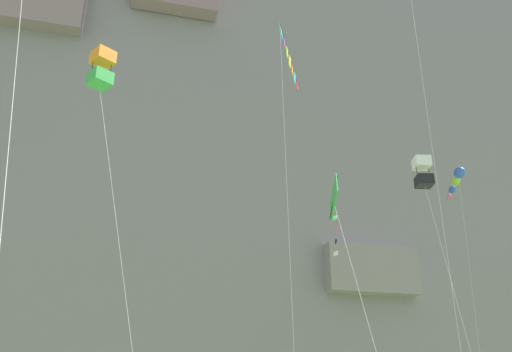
# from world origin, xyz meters

# --- Properties ---
(cliff_face) EXTENTS (180.00, 31.52, 82.15)m
(cliff_face) POSITION_xyz_m (-0.01, 71.24, 41.08)
(cliff_face) COLOR gray
(cliff_face) RESTS_ON ground
(kite_windsock_upper_right) EXTENTS (5.23, 7.79, 22.28)m
(kite_windsock_upper_right) POSITION_xyz_m (25.97, 40.19, 21.69)
(kite_windsock_upper_right) COLOR blue
(kite_windsock_upper_right) RESTS_ON ground
(kite_banner_low_left) EXTENTS (3.00, 7.04, 20.75)m
(kite_banner_low_left) POSITION_xyz_m (4.61, 24.28, 19.85)
(kite_banner_low_left) COLOR black
(kite_banner_low_left) RESTS_ON ground
(kite_box_high_left) EXTENTS (3.30, 3.42, 14.92)m
(kite_box_high_left) POSITION_xyz_m (-4.75, 18.24, 14.15)
(kite_box_high_left) COLOR orange
(kite_box_high_left) RESTS_ON ground
(kite_diamond_far_right) EXTENTS (0.61, 3.73, 9.13)m
(kite_diamond_far_right) POSITION_xyz_m (2.38, 14.06, 8.01)
(kite_diamond_far_right) COLOR green
(kite_diamond_far_right) RESTS_ON ground
(kite_box_upper_mid) EXTENTS (0.95, 2.09, 12.64)m
(kite_box_upper_mid) POSITION_xyz_m (8.82, 19.34, 11.93)
(kite_box_upper_mid) COLOR white
(kite_box_upper_mid) RESTS_ON ground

